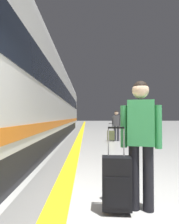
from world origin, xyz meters
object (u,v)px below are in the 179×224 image
at_px(rolling_suitcase_foreground, 117,183).
at_px(waste_bin, 132,128).
at_px(traveller_foreground, 141,135).
at_px(passenger_near, 117,123).
at_px(suitcase_near, 111,135).
at_px(high_speed_train, 30,90).

distance_m(rolling_suitcase_foreground, waste_bin, 12.12).
bearing_deg(traveller_foreground, passenger_near, 83.59).
bearing_deg(rolling_suitcase_foreground, passenger_near, 81.08).
height_order(rolling_suitcase_foreground, passenger_near, passenger_near).
xyz_separation_m(suitcase_near, waste_bin, (2.14, 4.24, 0.15)).
bearing_deg(traveller_foreground, rolling_suitcase_foreground, -165.10).
relative_size(passenger_near, suitcase_near, 1.69).
relative_size(traveller_foreground, passenger_near, 1.11).
bearing_deg(passenger_near, traveller_foreground, -96.41).
height_order(rolling_suitcase_foreground, waste_bin, rolling_suitcase_foreground).
relative_size(rolling_suitcase_foreground, waste_bin, 1.24).
distance_m(high_speed_train, waste_bin, 8.35).
height_order(rolling_suitcase_foreground, suitcase_near, rolling_suitcase_foreground).
relative_size(traveller_foreground, suitcase_near, 1.88).
distance_m(passenger_near, waste_bin, 4.51).
bearing_deg(waste_bin, passenger_near, -113.86).
distance_m(high_speed_train, rolling_suitcase_foreground, 7.27).
bearing_deg(waste_bin, rolling_suitcase_foreground, -104.40).
bearing_deg(passenger_near, waste_bin, 66.14).
xyz_separation_m(high_speed_train, rolling_suitcase_foreground, (2.97, -6.29, -2.10)).
relative_size(high_speed_train, waste_bin, 31.56).
relative_size(high_speed_train, passenger_near, 18.10).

